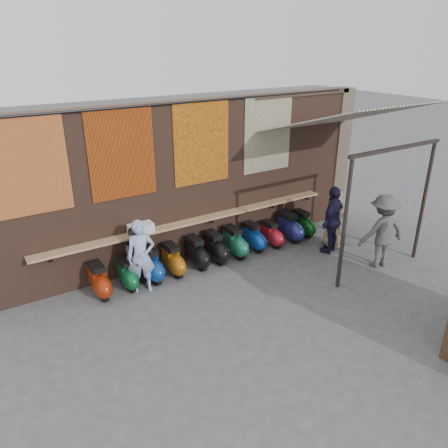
{
  "coord_description": "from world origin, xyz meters",
  "views": [
    {
      "loc": [
        -4.81,
        -6.58,
        5.32
      ],
      "look_at": [
        0.12,
        1.2,
        1.39
      ],
      "focal_mm": 35.0,
      "sensor_mm": 36.0,
      "label": 1
    }
  ],
  "objects_px": {
    "scooter_stool_4": "(196,253)",
    "shopper_navy": "(333,220)",
    "scooter_stool_8": "(271,234)",
    "scooter_stool_10": "(302,224)",
    "diner_right": "(138,258)",
    "scooter_stool_5": "(215,248)",
    "shopper_grey": "(382,231)",
    "scooter_stool_6": "(234,242)",
    "diner_left": "(141,256)",
    "scooter_stool_0": "(99,281)",
    "scooter_stool_2": "(151,265)",
    "scooter_stool_3": "(173,260)",
    "shelf_box": "(141,228)",
    "scooter_stool_7": "(253,237)",
    "shopper_tan": "(334,219)",
    "scooter_stool_9": "(289,227)",
    "scooter_stool_1": "(127,274)"
  },
  "relations": [
    {
      "from": "shelf_box",
      "to": "scooter_stool_10",
      "type": "xyz_separation_m",
      "value": [
        4.82,
        -0.27,
        -0.88
      ]
    },
    {
      "from": "scooter_stool_6",
      "to": "diner_left",
      "type": "bearing_deg",
      "value": -173.69
    },
    {
      "from": "scooter_stool_6",
      "to": "diner_left",
      "type": "distance_m",
      "value": 2.74
    },
    {
      "from": "scooter_stool_1",
      "to": "diner_right",
      "type": "xyz_separation_m",
      "value": [
        0.26,
        -0.08,
        0.39
      ]
    },
    {
      "from": "scooter_stool_4",
      "to": "diner_right",
      "type": "distance_m",
      "value": 1.61
    },
    {
      "from": "scooter_stool_2",
      "to": "shelf_box",
      "type": "bearing_deg",
      "value": 102.6
    },
    {
      "from": "scooter_stool_5",
      "to": "scooter_stool_8",
      "type": "distance_m",
      "value": 1.79
    },
    {
      "from": "scooter_stool_3",
      "to": "shopper_navy",
      "type": "bearing_deg",
      "value": -15.72
    },
    {
      "from": "scooter_stool_3",
      "to": "scooter_stool_2",
      "type": "bearing_deg",
      "value": 178.53
    },
    {
      "from": "scooter_stool_2",
      "to": "scooter_stool_4",
      "type": "distance_m",
      "value": 1.22
    },
    {
      "from": "diner_left",
      "to": "diner_right",
      "type": "relative_size",
      "value": 1.15
    },
    {
      "from": "scooter_stool_0",
      "to": "scooter_stool_1",
      "type": "height_order",
      "value": "scooter_stool_0"
    },
    {
      "from": "scooter_stool_3",
      "to": "scooter_stool_10",
      "type": "relative_size",
      "value": 1.04
    },
    {
      "from": "scooter_stool_5",
      "to": "scooter_stool_8",
      "type": "relative_size",
      "value": 1.13
    },
    {
      "from": "scooter_stool_0",
      "to": "scooter_stool_2",
      "type": "relative_size",
      "value": 0.96
    },
    {
      "from": "scooter_stool_10",
      "to": "diner_right",
      "type": "height_order",
      "value": "diner_right"
    },
    {
      "from": "diner_left",
      "to": "diner_right",
      "type": "height_order",
      "value": "diner_left"
    },
    {
      "from": "scooter_stool_2",
      "to": "scooter_stool_8",
      "type": "height_order",
      "value": "scooter_stool_2"
    },
    {
      "from": "scooter_stool_0",
      "to": "scooter_stool_2",
      "type": "distance_m",
      "value": 1.25
    },
    {
      "from": "scooter_stool_0",
      "to": "scooter_stool_6",
      "type": "bearing_deg",
      "value": 0.38
    },
    {
      "from": "shelf_box",
      "to": "scooter_stool_6",
      "type": "bearing_deg",
      "value": -7.34
    },
    {
      "from": "shelf_box",
      "to": "scooter_stool_1",
      "type": "bearing_deg",
      "value": -148.69
    },
    {
      "from": "shopper_tan",
      "to": "scooter_stool_9",
      "type": "bearing_deg",
      "value": 67.87
    },
    {
      "from": "scooter_stool_2",
      "to": "shopper_grey",
      "type": "height_order",
      "value": "shopper_grey"
    },
    {
      "from": "scooter_stool_3",
      "to": "shelf_box",
      "type": "bearing_deg",
      "value": 153.54
    },
    {
      "from": "scooter_stool_8",
      "to": "shopper_tan",
      "type": "height_order",
      "value": "shopper_tan"
    },
    {
      "from": "scooter_stool_0",
      "to": "scooter_stool_7",
      "type": "xyz_separation_m",
      "value": [
        4.24,
        0.08,
        -0.01
      ]
    },
    {
      "from": "scooter_stool_8",
      "to": "scooter_stool_10",
      "type": "bearing_deg",
      "value": 3.0
    },
    {
      "from": "scooter_stool_7",
      "to": "diner_left",
      "type": "bearing_deg",
      "value": -174.01
    },
    {
      "from": "scooter_stool_3",
      "to": "scooter_stool_0",
      "type": "bearing_deg",
      "value": -179.27
    },
    {
      "from": "shopper_navy",
      "to": "shopper_tan",
      "type": "bearing_deg",
      "value": -161.54
    },
    {
      "from": "diner_left",
      "to": "shopper_navy",
      "type": "xyz_separation_m",
      "value": [
        5.02,
        -0.86,
        0.07
      ]
    },
    {
      "from": "scooter_stool_0",
      "to": "shopper_grey",
      "type": "bearing_deg",
      "value": -20.21
    },
    {
      "from": "scooter_stool_10",
      "to": "scooter_stool_0",
      "type": "bearing_deg",
      "value": -179.34
    },
    {
      "from": "scooter_stool_0",
      "to": "scooter_stool_2",
      "type": "bearing_deg",
      "value": 1.72
    },
    {
      "from": "shelf_box",
      "to": "scooter_stool_7",
      "type": "distance_m",
      "value": 3.19
    },
    {
      "from": "diner_left",
      "to": "shopper_tan",
      "type": "height_order",
      "value": "diner_left"
    },
    {
      "from": "diner_right",
      "to": "shopper_navy",
      "type": "xyz_separation_m",
      "value": [
        5.03,
        -1.06,
        0.18
      ]
    },
    {
      "from": "scooter_stool_5",
      "to": "shopper_grey",
      "type": "xyz_separation_m",
      "value": [
        3.38,
        -2.39,
        0.55
      ]
    },
    {
      "from": "scooter_stool_5",
      "to": "shopper_grey",
      "type": "relative_size",
      "value": 0.43
    },
    {
      "from": "scooter_stool_5",
      "to": "scooter_stool_6",
      "type": "distance_m",
      "value": 0.58
    },
    {
      "from": "scooter_stool_8",
      "to": "scooter_stool_9",
      "type": "xyz_separation_m",
      "value": [
        0.65,
        0.02,
        0.06
      ]
    },
    {
      "from": "scooter_stool_7",
      "to": "scooter_stool_10",
      "type": "distance_m",
      "value": 1.77
    },
    {
      "from": "scooter_stool_3",
      "to": "shopper_tan",
      "type": "distance_m",
      "value": 4.52
    },
    {
      "from": "scooter_stool_6",
      "to": "shopper_grey",
      "type": "height_order",
      "value": "shopper_grey"
    },
    {
      "from": "diner_right",
      "to": "shopper_navy",
      "type": "relative_size",
      "value": 0.81
    },
    {
      "from": "scooter_stool_0",
      "to": "scooter_stool_9",
      "type": "bearing_deg",
      "value": 0.23
    },
    {
      "from": "scooter_stool_4",
      "to": "shopper_navy",
      "type": "xyz_separation_m",
      "value": [
        3.46,
        -1.17,
        0.54
      ]
    },
    {
      "from": "scooter_stool_10",
      "to": "shopper_navy",
      "type": "height_order",
      "value": "shopper_navy"
    },
    {
      "from": "scooter_stool_2",
      "to": "scooter_stool_10",
      "type": "relative_size",
      "value": 1.09
    }
  ]
}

